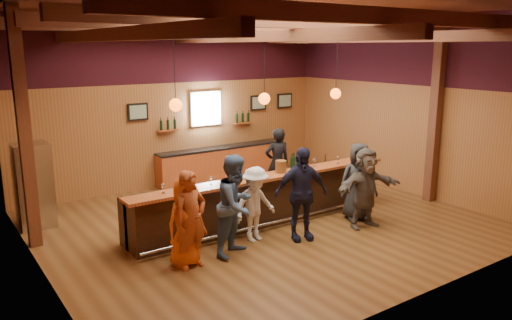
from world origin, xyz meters
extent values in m
plane|color=brown|center=(0.00, 0.00, 0.00)|extent=(9.00, 9.00, 0.00)
cube|color=brown|center=(0.00, 4.00, 2.25)|extent=(9.00, 0.04, 4.50)
cube|color=brown|center=(0.00, -4.00, 2.25)|extent=(9.00, 0.04, 4.50)
cube|color=brown|center=(-4.50, 0.00, 2.25)|extent=(0.04, 8.00, 4.50)
cube|color=brown|center=(4.50, 0.00, 2.25)|extent=(0.04, 8.00, 4.50)
cube|color=brown|center=(0.00, 0.00, 4.50)|extent=(9.00, 8.00, 0.04)
cube|color=black|center=(0.00, 3.98, 3.65)|extent=(9.00, 0.01, 1.70)
cube|color=black|center=(-4.48, 0.00, 3.65)|extent=(0.01, 8.00, 1.70)
cube|color=black|center=(4.48, 0.00, 3.65)|extent=(0.01, 8.00, 1.70)
cube|color=#532817|center=(-4.35, 1.50, 2.25)|extent=(0.22, 0.22, 4.50)
cube|color=#532817|center=(4.35, -1.00, 2.25)|extent=(0.22, 0.22, 4.50)
cube|color=#532817|center=(0.00, -3.00, 4.20)|extent=(8.80, 0.20, 0.25)
cube|color=#532817|center=(0.00, -1.00, 4.20)|extent=(8.80, 0.20, 0.25)
cube|color=#532817|center=(0.00, 1.00, 4.20)|extent=(8.80, 0.20, 0.25)
cube|color=#532817|center=(0.00, 3.00, 4.20)|extent=(8.80, 0.20, 0.25)
cube|color=#532817|center=(-3.00, 0.00, 3.95)|extent=(0.18, 7.80, 0.22)
cube|color=#532817|center=(0.00, 0.00, 3.95)|extent=(0.18, 7.80, 0.22)
cube|color=#532817|center=(3.00, 0.00, 3.95)|extent=(0.18, 7.80, 0.22)
cube|color=black|center=(0.00, 0.00, 0.53)|extent=(6.00, 0.60, 1.05)
cube|color=#9D421C|center=(0.00, -0.18, 1.08)|extent=(6.30, 0.50, 0.06)
cube|color=black|center=(0.00, 0.38, 0.93)|extent=(6.00, 0.48, 0.05)
cube|color=black|center=(0.00, 0.38, 0.45)|extent=(6.00, 0.48, 0.90)
cube|color=silver|center=(2.00, 0.38, 0.88)|extent=(0.45, 0.40, 0.14)
cube|color=silver|center=(2.50, 0.38, 0.88)|extent=(0.45, 0.40, 0.14)
cylinder|color=silver|center=(0.00, -0.42, 0.15)|extent=(6.00, 0.06, 0.06)
cube|color=#9D421C|center=(1.20, 3.72, 0.45)|extent=(4.00, 0.50, 0.90)
cube|color=black|center=(1.20, 3.72, 0.93)|extent=(4.00, 0.52, 0.05)
cube|color=silver|center=(0.80, 3.95, 2.05)|extent=(0.95, 0.08, 0.95)
cube|color=white|center=(0.80, 3.90, 2.05)|extent=(0.78, 0.01, 0.78)
cube|color=black|center=(-1.20, 3.94, 2.10)|extent=(0.55, 0.04, 0.45)
cube|color=silver|center=(-1.20, 3.92, 2.10)|extent=(0.45, 0.01, 0.35)
cube|color=black|center=(2.60, 3.94, 2.10)|extent=(0.55, 0.04, 0.45)
cube|color=silver|center=(2.60, 3.92, 2.10)|extent=(0.45, 0.01, 0.35)
cube|color=black|center=(3.60, 3.94, 2.10)|extent=(0.55, 0.04, 0.45)
cube|color=silver|center=(3.60, 3.92, 2.10)|extent=(0.45, 0.01, 0.35)
cube|color=#9D421C|center=(-0.40, 3.88, 1.55)|extent=(0.60, 0.18, 0.04)
cylinder|color=black|center=(-0.60, 3.88, 1.70)|extent=(0.07, 0.07, 0.26)
cylinder|color=black|center=(-0.40, 3.88, 1.70)|extent=(0.07, 0.07, 0.26)
cylinder|color=black|center=(-0.20, 3.88, 1.70)|extent=(0.07, 0.07, 0.26)
cube|color=#9D421C|center=(2.00, 3.88, 1.55)|extent=(0.60, 0.18, 0.04)
cylinder|color=black|center=(1.80, 3.88, 1.70)|extent=(0.07, 0.07, 0.26)
cylinder|color=black|center=(2.00, 3.88, 1.70)|extent=(0.07, 0.07, 0.26)
cylinder|color=black|center=(2.20, 3.88, 1.70)|extent=(0.07, 0.07, 0.26)
cylinder|color=black|center=(-2.00, 0.00, 3.33)|extent=(0.01, 0.01, 1.25)
sphere|color=#FF550C|center=(-2.00, 0.00, 2.70)|extent=(0.24, 0.24, 0.24)
cylinder|color=black|center=(0.00, 0.00, 3.33)|extent=(0.01, 0.01, 1.25)
sphere|color=#FF550C|center=(0.00, 0.00, 2.70)|extent=(0.24, 0.24, 0.24)
cylinder|color=black|center=(2.00, 0.00, 3.33)|extent=(0.01, 0.01, 1.25)
sphere|color=#FF550C|center=(2.00, 0.00, 2.70)|extent=(0.24, 0.24, 0.24)
cube|color=silver|center=(-4.10, 2.60, 0.90)|extent=(0.70, 0.70, 1.80)
imported|color=#D45314|center=(-2.34, -0.95, 0.78)|extent=(0.83, 0.61, 1.56)
imported|color=#9A401C|center=(-2.32, -1.09, 0.86)|extent=(0.70, 0.52, 1.72)
imported|color=#435E86|center=(-1.36, -1.04, 0.94)|extent=(1.13, 1.03, 1.87)
imported|color=silver|center=(-0.73, -0.72, 0.75)|extent=(1.03, 0.68, 1.50)
imported|color=#1B1D37|center=(0.07, -1.15, 0.93)|extent=(1.18, 0.77, 1.87)
imported|color=#5F564C|center=(1.63, -1.38, 0.86)|extent=(1.64, 0.69, 1.71)
imported|color=#28282A|center=(1.86, -0.95, 0.86)|extent=(1.00, 0.87, 1.72)
imported|color=black|center=(1.36, 1.34, 0.89)|extent=(0.73, 0.57, 1.79)
cylinder|color=brown|center=(0.35, -0.13, 1.24)|extent=(0.24, 0.24, 0.26)
cylinder|color=black|center=(0.74, -0.02, 1.24)|extent=(0.08, 0.08, 0.26)
cylinder|color=black|center=(0.74, -0.02, 1.42)|extent=(0.03, 0.03, 0.09)
cylinder|color=black|center=(0.71, -0.12, 1.25)|extent=(0.08, 0.08, 0.29)
cylinder|color=black|center=(0.71, -0.12, 1.45)|extent=(0.03, 0.03, 0.10)
cylinder|color=silver|center=(-2.37, -0.12, 1.11)|extent=(0.07, 0.07, 0.01)
cylinder|color=silver|center=(-2.37, -0.12, 1.17)|extent=(0.01, 0.01, 0.10)
sphere|color=silver|center=(-2.37, -0.12, 1.25)|extent=(0.08, 0.08, 0.08)
cylinder|color=silver|center=(-2.00, -0.23, 1.11)|extent=(0.07, 0.07, 0.01)
cylinder|color=silver|center=(-2.00, -0.23, 1.17)|extent=(0.01, 0.01, 0.10)
sphere|color=silver|center=(-2.00, -0.23, 1.25)|extent=(0.08, 0.08, 0.08)
cylinder|color=silver|center=(-1.34, -0.09, 1.11)|extent=(0.06, 0.06, 0.01)
cylinder|color=silver|center=(-1.34, -0.09, 1.16)|extent=(0.01, 0.01, 0.09)
sphere|color=silver|center=(-1.34, -0.09, 1.24)|extent=(0.07, 0.07, 0.07)
cylinder|color=silver|center=(-0.90, -0.19, 1.11)|extent=(0.07, 0.07, 0.01)
cylinder|color=silver|center=(-0.90, -0.19, 1.17)|extent=(0.01, 0.01, 0.10)
sphere|color=silver|center=(-0.90, -0.19, 1.25)|extent=(0.08, 0.08, 0.08)
cylinder|color=silver|center=(-0.45, -0.10, 1.11)|extent=(0.07, 0.07, 0.01)
cylinder|color=silver|center=(-0.45, -0.10, 1.17)|extent=(0.01, 0.01, 0.10)
sphere|color=silver|center=(-0.45, -0.10, 1.25)|extent=(0.08, 0.08, 0.08)
cylinder|color=silver|center=(0.93, -0.28, 1.11)|extent=(0.07, 0.07, 0.01)
cylinder|color=silver|center=(0.93, -0.28, 1.17)|extent=(0.01, 0.01, 0.10)
sphere|color=silver|center=(0.93, -0.28, 1.25)|extent=(0.08, 0.08, 0.08)
cylinder|color=silver|center=(1.33, -0.10, 1.11)|extent=(0.07, 0.07, 0.01)
cylinder|color=silver|center=(1.33, -0.10, 1.17)|extent=(0.01, 0.01, 0.10)
sphere|color=silver|center=(1.33, -0.10, 1.25)|extent=(0.08, 0.08, 0.08)
cylinder|color=silver|center=(1.95, -0.20, 1.11)|extent=(0.07, 0.07, 0.01)
cylinder|color=silver|center=(1.95, -0.20, 1.16)|extent=(0.01, 0.01, 0.09)
sphere|color=silver|center=(1.95, -0.20, 1.24)|extent=(0.07, 0.07, 0.07)
camera|label=1|loc=(-5.98, -8.36, 3.75)|focal=35.00mm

